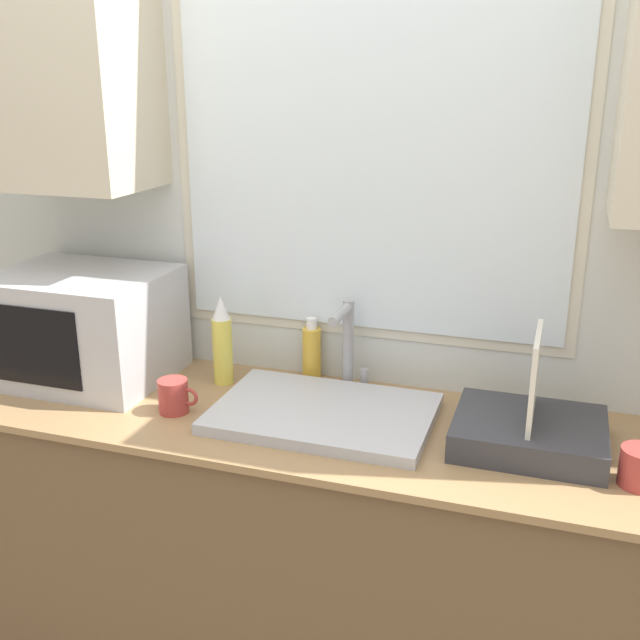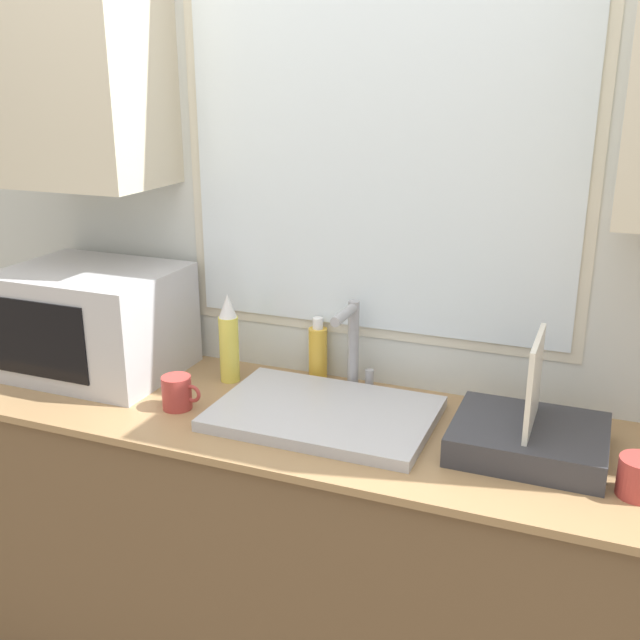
% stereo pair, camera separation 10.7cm
% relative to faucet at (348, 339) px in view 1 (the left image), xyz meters
% --- Properties ---
extents(countertop, '(2.25, 0.59, 0.94)m').
position_rel_faucet_xyz_m(countertop, '(0.04, -0.20, -0.62)').
color(countertop, brown).
rests_on(countertop, ground_plane).
extents(wall_back, '(6.00, 0.38, 2.60)m').
position_rel_faucet_xyz_m(wall_back, '(0.04, 0.07, 0.32)').
color(wall_back, silver).
rests_on(wall_back, ground_plane).
extents(sink_basin, '(0.56, 0.39, 0.03)m').
position_rel_faucet_xyz_m(sink_basin, '(-0.00, -0.20, -0.14)').
color(sink_basin, '#B2B2B7').
rests_on(sink_basin, countertop).
extents(faucet, '(0.08, 0.16, 0.26)m').
position_rel_faucet_xyz_m(faucet, '(0.00, 0.00, 0.00)').
color(faucet, '#99999E').
rests_on(faucet, countertop).
extents(microwave, '(0.49, 0.39, 0.32)m').
position_rel_faucet_xyz_m(microwave, '(-0.76, -0.15, 0.01)').
color(microwave, '#B2B2B7').
rests_on(microwave, countertop).
extents(dish_rack, '(0.35, 0.29, 0.29)m').
position_rel_faucet_xyz_m(dish_rack, '(0.51, -0.19, -0.11)').
color(dish_rack, '#333338').
rests_on(dish_rack, countertop).
extents(spray_bottle, '(0.06, 0.06, 0.26)m').
position_rel_faucet_xyz_m(spray_bottle, '(-0.35, -0.07, -0.02)').
color(spray_bottle, '#D8CC4C').
rests_on(spray_bottle, countertop).
extents(soap_bottle, '(0.05, 0.05, 0.19)m').
position_rel_faucet_xyz_m(soap_bottle, '(-0.12, 0.04, -0.07)').
color(soap_bottle, gold).
rests_on(soap_bottle, countertop).
extents(mug_near_sink, '(0.11, 0.08, 0.09)m').
position_rel_faucet_xyz_m(mug_near_sink, '(-0.39, -0.29, -0.11)').
color(mug_near_sink, '#A53833').
rests_on(mug_near_sink, countertop).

